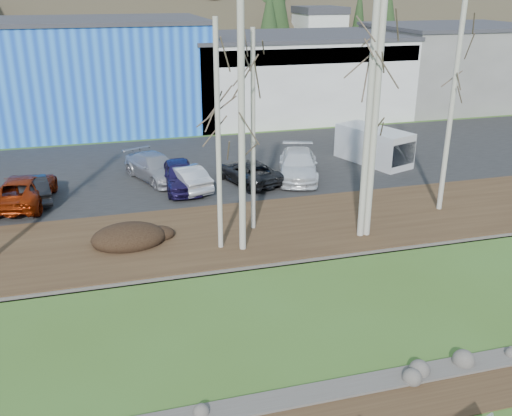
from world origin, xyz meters
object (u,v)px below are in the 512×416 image
object	(u,v)px
car_1	(32,188)
car_4	(180,175)
car_5	(185,177)
car_6	(248,172)
car_2	(24,190)
car_3	(155,167)
van_white	(376,146)
car_7	(298,165)

from	to	relation	value
car_1	car_4	distance (m)	7.72
car_5	car_6	distance (m)	3.66
car_2	car_3	bearing A→B (deg)	-153.40
car_6	car_1	bearing A→B (deg)	-19.63
car_1	car_5	xyz separation A→B (m)	(7.95, -0.35, 0.01)
car_2	car_4	xyz separation A→B (m)	(8.09, 0.12, 0.04)
car_3	van_white	world-z (taller)	van_white
car_4	car_7	bearing A→B (deg)	-0.01
car_5	van_white	world-z (taller)	van_white
car_5	car_7	world-z (taller)	car_7
car_4	van_white	size ratio (longest dim) A/B	0.86
car_5	car_6	size ratio (longest dim) A/B	0.92
car_7	car_3	bearing A→B (deg)	-174.79
car_2	van_white	bearing A→B (deg)	-165.79
car_4	car_5	bearing A→B (deg)	-30.87
car_3	car_6	world-z (taller)	car_3
van_white	car_4	bearing A→B (deg)	167.55
car_1	car_3	distance (m)	6.82
car_5	van_white	bearing A→B (deg)	171.50
car_2	car_6	xyz separation A→B (m)	(11.98, 0.17, -0.11)
car_3	car_7	xyz separation A→B (m)	(8.09, -1.89, 0.05)
car_1	car_6	distance (m)	11.61
car_1	car_4	size ratio (longest dim) A/B	0.90
car_3	car_4	distance (m)	2.34
car_2	car_4	distance (m)	8.09
car_1	car_6	bearing A→B (deg)	168.20
car_3	car_7	world-z (taller)	car_7
van_white	car_3	bearing A→B (deg)	158.52
car_6	car_7	size ratio (longest dim) A/B	0.86
car_3	car_4	bearing A→B (deg)	-83.01
car_4	car_3	bearing A→B (deg)	118.05
car_1	car_6	xyz separation A→B (m)	(11.61, -0.16, -0.04)
car_3	car_6	distance (m)	5.41
car_3	car_1	bearing A→B (deg)	173.16
car_4	car_6	xyz separation A→B (m)	(3.89, 0.06, -0.14)
car_6	car_7	world-z (taller)	car_7
car_1	car_4	world-z (taller)	car_4
car_1	car_7	xyz separation A→B (m)	(14.67, -0.07, 0.09)
car_3	car_5	xyz separation A→B (m)	(1.37, -2.17, -0.03)
car_2	car_6	size ratio (longest dim) A/B	1.17
car_2	car_4	world-z (taller)	car_4
car_3	car_2	bearing A→B (deg)	174.92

